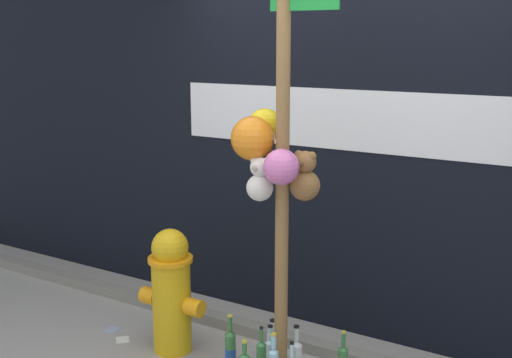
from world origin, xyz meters
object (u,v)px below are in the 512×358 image
memorial_post (275,125)px  fire_hydrant (171,290)px  bottle_2 (230,350)px  bottle_3 (270,354)px  bottle_4 (273,346)px

memorial_post → fire_hydrant: size_ratio=3.16×
bottle_2 → bottle_3: (0.23, 0.10, -0.01)m
bottle_2 → bottle_4: bearing=45.5°
memorial_post → bottle_4: size_ratio=8.53×
fire_hydrant → bottle_3: 0.78m
memorial_post → bottle_3: bearing=129.6°
memorial_post → bottle_3: 1.47m
memorial_post → fire_hydrant: memorial_post is taller
fire_hydrant → bottle_3: bearing=6.1°
fire_hydrant → bottle_2: size_ratio=2.25×
bottle_3 → bottle_2: bearing=-155.7°
fire_hydrant → memorial_post: bearing=-0.8°
bottle_2 → bottle_4: (0.20, 0.20, -0.01)m
fire_hydrant → bottle_2: bearing=-3.3°
memorial_post → bottle_3: (-0.07, 0.09, -1.47)m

